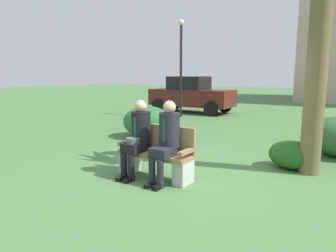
{
  "coord_description": "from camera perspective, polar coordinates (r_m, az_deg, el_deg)",
  "views": [
    {
      "loc": [
        2.66,
        -4.32,
        1.76
      ],
      "look_at": [
        -0.38,
        0.23,
        0.85
      ],
      "focal_mm": 33.12,
      "sensor_mm": 36.0,
      "label": 1
    }
  ],
  "objects": [
    {
      "name": "ground_plane",
      "position": [
        5.37,
        2.08,
        -9.7
      ],
      "size": [
        80.0,
        80.0,
        0.0
      ],
      "primitive_type": "plane",
      "color": "#497641"
    },
    {
      "name": "park_bench",
      "position": [
        5.36,
        -2.09,
        -5.32
      ],
      "size": [
        1.33,
        0.44,
        0.9
      ],
      "color": "#99754C",
      "rests_on": "ground"
    },
    {
      "name": "shrub_far_lawn",
      "position": [
        6.34,
        21.86,
        -4.87
      ],
      "size": [
        0.86,
        0.79,
        0.54
      ],
      "primitive_type": "ellipsoid",
      "color": "#265B20",
      "rests_on": "ground"
    },
    {
      "name": "seated_man_right",
      "position": [
        5.03,
        -0.26,
        -2.14
      ],
      "size": [
        0.34,
        0.72,
        1.34
      ],
      "color": "#23232D",
      "rests_on": "ground"
    },
    {
      "name": "street_lamp",
      "position": [
        13.07,
        2.41,
        12.23
      ],
      "size": [
        0.24,
        0.24,
        3.97
      ],
      "color": "black",
      "rests_on": "ground"
    },
    {
      "name": "parked_car_near",
      "position": [
        14.64,
        4.24,
        5.79
      ],
      "size": [
        3.93,
        1.77,
        1.68
      ],
      "color": "#591E19",
      "rests_on": "ground"
    },
    {
      "name": "seated_man_left",
      "position": [
        5.38,
        -5.59,
        -1.59
      ],
      "size": [
        0.34,
        0.72,
        1.32
      ],
      "color": "black",
      "rests_on": "ground"
    },
    {
      "name": "shrub_mid_lawn",
      "position": [
        8.78,
        -3.79,
        0.79
      ],
      "size": [
        1.42,
        1.3,
        0.89
      ],
      "primitive_type": "ellipsoid",
      "color": "#2A6633",
      "rests_on": "ground"
    }
  ]
}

